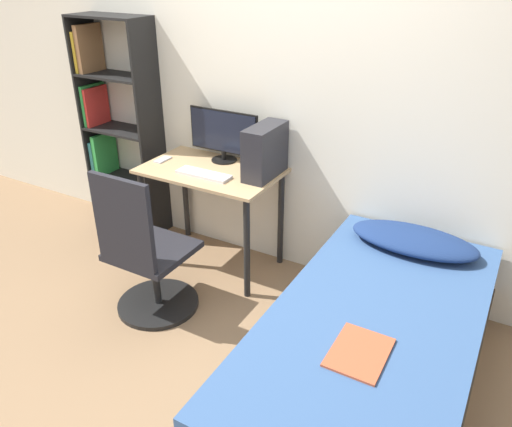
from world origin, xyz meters
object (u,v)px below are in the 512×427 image
at_px(bookshelf, 114,132).
at_px(office_chair, 146,262).
at_px(bed, 369,357).
at_px(monitor, 223,134).
at_px(pc_tower, 265,151).
at_px(keyboard, 204,174).

height_order(bookshelf, office_chair, bookshelf).
relative_size(bed, monitor, 3.58).
distance_m(office_chair, bed, 1.47).
height_order(office_chair, pc_tower, pc_tower).
bearing_deg(pc_tower, office_chair, -117.68).
xyz_separation_m(bookshelf, keyboard, (1.08, -0.27, -0.05)).
bearing_deg(monitor, bed, -31.72).
relative_size(bookshelf, monitor, 3.10).
bearing_deg(bookshelf, monitor, 2.11).
height_order(office_chair, monitor, monitor).
relative_size(bookshelf, office_chair, 1.71).
relative_size(office_chair, pc_tower, 2.66).
height_order(office_chair, keyboard, office_chair).
bearing_deg(monitor, pc_tower, -14.80).
bearing_deg(pc_tower, keyboard, -150.44).
distance_m(bookshelf, keyboard, 1.11).
bearing_deg(keyboard, pc_tower, 29.56).
distance_m(bookshelf, office_chair, 1.41).
bearing_deg(keyboard, bed, -22.42).
distance_m(bed, keyboard, 1.61).
bearing_deg(bed, monitor, 148.28).
xyz_separation_m(office_chair, bed, (1.47, 0.01, -0.12)).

